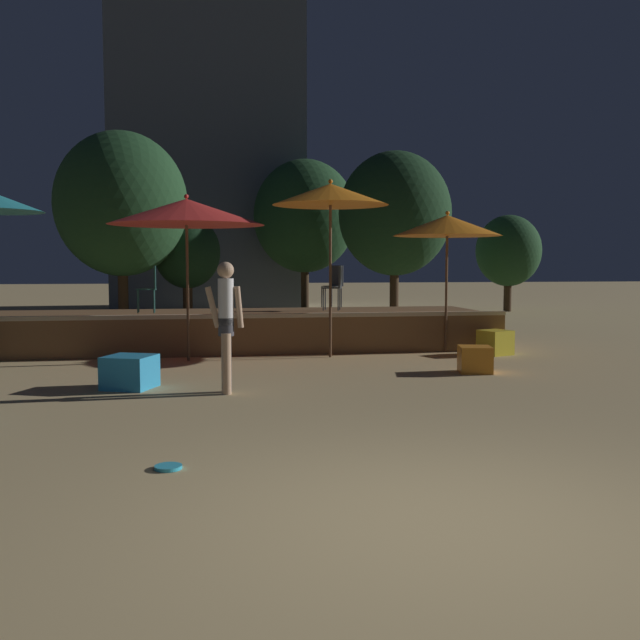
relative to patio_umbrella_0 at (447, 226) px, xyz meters
name	(u,v)px	position (x,y,z in m)	size (l,w,h in m)	color
ground_plane	(440,525)	(-3.16, -8.88, -2.46)	(120.00, 120.00, 0.00)	tan
wooden_deck	(236,330)	(-4.02, 1.57, -2.10)	(10.51, 3.13, 0.79)	brown
patio_umbrella_0	(447,226)	(0.00, 0.00, 0.00)	(2.10, 2.10, 2.75)	brown
patio_umbrella_2	(186,212)	(-4.95, -0.51, 0.17)	(2.73, 2.73, 2.94)	brown
patio_umbrella_3	(330,195)	(-2.37, -0.38, 0.52)	(2.13, 2.13, 3.26)	brown
cube_seat_0	(130,372)	(-5.70, -3.19, -2.23)	(0.81, 0.81, 0.46)	#2D9EDB
cube_seat_1	(475,359)	(-0.43, -2.61, -2.25)	(0.59, 0.59, 0.42)	orange
cube_seat_3	(495,342)	(0.80, -0.54, -2.23)	(0.66, 0.66, 0.47)	yellow
person_1	(226,322)	(-4.39, -3.79, -1.50)	(0.51, 0.30, 1.75)	#3F3F47
bistro_chair_0	(151,284)	(-5.67, 0.69, -1.13)	(0.40, 0.40, 0.90)	#1E4C47
bistro_chair_1	(335,282)	(-1.85, 1.96, -1.13)	(0.47, 0.47, 0.90)	#2D3338
bistro_chair_2	(336,283)	(-2.03, 0.84, -1.13)	(0.43, 0.43, 0.90)	#2D3338
frisbee_disc	(168,467)	(-5.00, -7.28, -2.44)	(0.23, 0.23, 0.03)	#33B2D8
background_tree_0	(121,204)	(-6.85, 6.92, 0.89)	(3.57, 3.57, 5.32)	#3D2B1C
background_tree_1	(395,214)	(1.22, 8.26, 0.81)	(3.49, 3.49, 5.20)	#3D2B1C
background_tree_2	(187,253)	(-5.11, 7.67, -0.41)	(1.90, 1.90, 3.11)	#3D2B1C
background_tree_3	(508,251)	(6.27, 11.14, -0.27)	(2.34, 2.34, 3.49)	#3D2B1C
background_tree_4	(305,216)	(-1.09, 11.76, 0.94)	(3.61, 3.61, 5.39)	#3D2B1C
distant_building	(208,135)	(-4.41, 15.62, 4.34)	(7.30, 4.19, 13.60)	#4C5666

